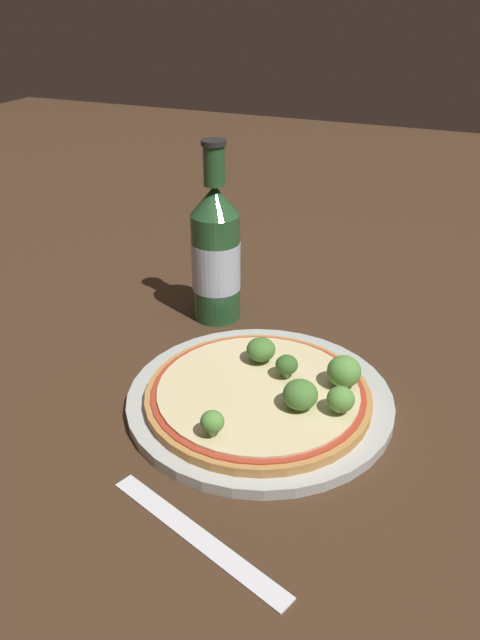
% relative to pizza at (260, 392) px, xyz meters
% --- Properties ---
extents(ground_plane, '(3.00, 3.00, 0.00)m').
position_rel_pizza_xyz_m(ground_plane, '(-0.00, 0.03, -0.02)').
color(ground_plane, '#3D2819').
extents(plate, '(0.29, 0.29, 0.01)m').
position_rel_pizza_xyz_m(plate, '(0.00, 0.00, -0.01)').
color(plate, '#B2B7B2').
rests_on(plate, ground_plane).
extents(pizza, '(0.24, 0.24, 0.01)m').
position_rel_pizza_xyz_m(pizza, '(0.00, 0.00, 0.00)').
color(pizza, '#B77F42').
rests_on(pizza, plate).
extents(broccoli_floret_0, '(0.02, 0.02, 0.03)m').
position_rel_pizza_xyz_m(broccoli_floret_0, '(0.03, -0.02, 0.02)').
color(broccoli_floret_0, '#89A866').
rests_on(broccoli_floret_0, pizza).
extents(broccoli_floret_1, '(0.02, 0.02, 0.03)m').
position_rel_pizza_xyz_m(broccoli_floret_1, '(-0.09, 0.01, 0.02)').
color(broccoli_floret_1, '#89A866').
rests_on(broccoli_floret_1, pizza).
extents(broccoli_floret_2, '(0.03, 0.03, 0.03)m').
position_rel_pizza_xyz_m(broccoli_floret_2, '(-0.01, -0.09, 0.02)').
color(broccoli_floret_2, '#89A866').
rests_on(broccoli_floret_2, pizza).
extents(broccoli_floret_3, '(0.04, 0.04, 0.03)m').
position_rel_pizza_xyz_m(broccoli_floret_3, '(-0.02, -0.05, 0.02)').
color(broccoli_floret_3, '#89A866').
rests_on(broccoli_floret_3, pizza).
extents(broccoli_floret_4, '(0.03, 0.03, 0.03)m').
position_rel_pizza_xyz_m(broccoli_floret_4, '(0.05, 0.02, 0.02)').
color(broccoli_floret_4, '#89A866').
rests_on(broccoli_floret_4, pizza).
extents(broccoli_floret_5, '(0.04, 0.04, 0.03)m').
position_rel_pizza_xyz_m(broccoli_floret_5, '(0.04, -0.08, 0.02)').
color(broccoli_floret_5, '#89A866').
rests_on(broccoli_floret_5, pizza).
extents(beer_bottle, '(0.06, 0.06, 0.24)m').
position_rel_pizza_xyz_m(beer_bottle, '(0.17, 0.13, 0.07)').
color(beer_bottle, '#234C28').
rests_on(beer_bottle, ground_plane).
extents(fork, '(0.08, 0.19, 0.00)m').
position_rel_pizza_xyz_m(fork, '(-0.19, -0.02, -0.02)').
color(fork, silver).
rests_on(fork, ground_plane).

